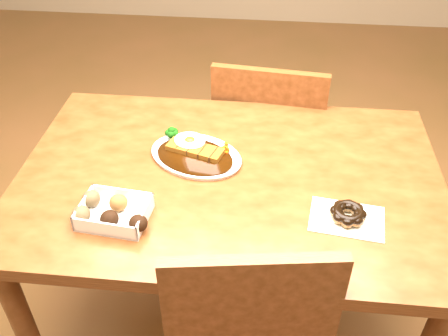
# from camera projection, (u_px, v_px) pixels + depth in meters

# --- Properties ---
(ground) EXTENTS (6.00, 6.00, 0.00)m
(ground) POSITION_uv_depth(u_px,v_px,m) (228.00, 328.00, 1.88)
(ground) COLOR brown
(ground) RESTS_ON ground
(table) EXTENTS (1.20, 0.80, 0.75)m
(table) POSITION_uv_depth(u_px,v_px,m) (229.00, 200.00, 1.47)
(table) COLOR #4A250E
(table) RESTS_ON ground
(chair_far) EXTENTS (0.46, 0.46, 0.87)m
(chair_far) POSITION_uv_depth(u_px,v_px,m) (269.00, 145.00, 1.99)
(chair_far) COLOR #4A250E
(chair_far) RESTS_ON ground
(katsu_curry_plate) EXTENTS (0.33, 0.29, 0.06)m
(katsu_curry_plate) POSITION_uv_depth(u_px,v_px,m) (195.00, 153.00, 1.47)
(katsu_curry_plate) COLOR white
(katsu_curry_plate) RESTS_ON table
(donut_box) EXTENTS (0.20, 0.15, 0.05)m
(donut_box) POSITION_uv_depth(u_px,v_px,m) (112.00, 212.00, 1.26)
(donut_box) COLOR white
(donut_box) RESTS_ON table
(pon_de_ring) EXTENTS (0.20, 0.15, 0.04)m
(pon_de_ring) POSITION_uv_depth(u_px,v_px,m) (348.00, 214.00, 1.26)
(pon_de_ring) COLOR silver
(pon_de_ring) RESTS_ON table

